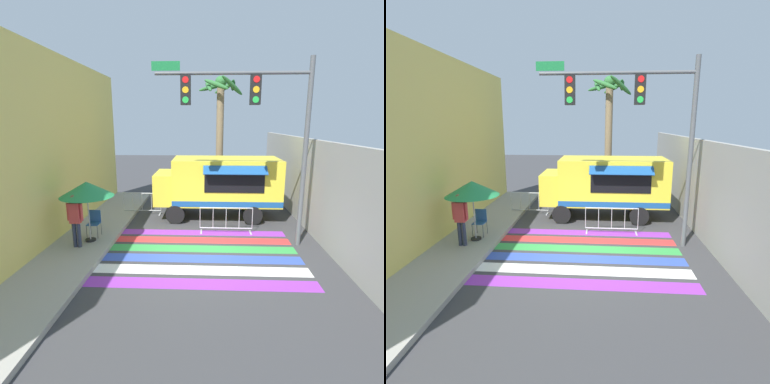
# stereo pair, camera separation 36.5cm
# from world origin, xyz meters

# --- Properties ---
(ground_plane) EXTENTS (60.00, 60.00, 0.00)m
(ground_plane) POSITION_xyz_m (0.00, 0.00, 0.00)
(ground_plane) COLOR #38383A
(sidewalk_left) EXTENTS (4.40, 16.00, 0.15)m
(sidewalk_left) POSITION_xyz_m (-5.25, 0.00, 0.08)
(sidewalk_left) COLOR #99968E
(sidewalk_left) RESTS_ON ground_plane
(building_left_facade) EXTENTS (0.25, 16.00, 6.56)m
(building_left_facade) POSITION_xyz_m (-5.19, 0.00, 3.28)
(building_left_facade) COLOR #E5D166
(building_left_facade) RESTS_ON ground_plane
(concrete_wall_right) EXTENTS (0.20, 16.00, 3.57)m
(concrete_wall_right) POSITION_xyz_m (4.29, 3.00, 1.78)
(concrete_wall_right) COLOR gray
(concrete_wall_right) RESTS_ON ground_plane
(crosswalk_painted) EXTENTS (6.40, 4.36, 0.01)m
(crosswalk_painted) POSITION_xyz_m (0.00, -0.00, 0.00)
(crosswalk_painted) COLOR purple
(crosswalk_painted) RESTS_ON ground_plane
(food_truck) EXTENTS (5.41, 2.70, 2.66)m
(food_truck) POSITION_xyz_m (0.64, 4.00, 1.60)
(food_truck) COLOR yellow
(food_truck) RESTS_ON ground_plane
(traffic_signal_pole) EXTENTS (5.07, 0.29, 6.19)m
(traffic_signal_pole) POSITION_xyz_m (1.77, 0.88, 4.42)
(traffic_signal_pole) COLOR #515456
(traffic_signal_pole) RESTS_ON ground_plane
(patio_umbrella) EXTENTS (1.80, 1.80, 2.11)m
(patio_umbrella) POSITION_xyz_m (-3.84, 0.56, 2.00)
(patio_umbrella) COLOR black
(patio_umbrella) RESTS_ON sidewalk_left
(folding_chair) EXTENTS (0.42, 0.42, 0.94)m
(folding_chair) POSITION_xyz_m (-3.85, 1.05, 0.72)
(folding_chair) COLOR #4C4C51
(folding_chair) RESTS_ON sidewalk_left
(vendor_person) EXTENTS (0.53, 0.23, 1.78)m
(vendor_person) POSITION_xyz_m (-4.07, 0.02, 1.17)
(vendor_person) COLOR #2D3347
(vendor_person) RESTS_ON sidewalk_left
(barricade_front) EXTENTS (2.04, 0.44, 1.02)m
(barricade_front) POSITION_xyz_m (0.97, 1.97, 0.50)
(barricade_front) COLOR #B7BABF
(barricade_front) RESTS_ON ground_plane
(barricade_side) EXTENTS (1.77, 0.44, 1.02)m
(barricade_side) POSITION_xyz_m (-2.78, 4.22, 0.50)
(barricade_side) COLOR #B7BABF
(barricade_side) RESTS_ON ground_plane
(palm_tree) EXTENTS (2.44, 2.51, 6.54)m
(palm_tree) POSITION_xyz_m (0.91, 7.34, 4.39)
(palm_tree) COLOR #7A664C
(palm_tree) RESTS_ON ground_plane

